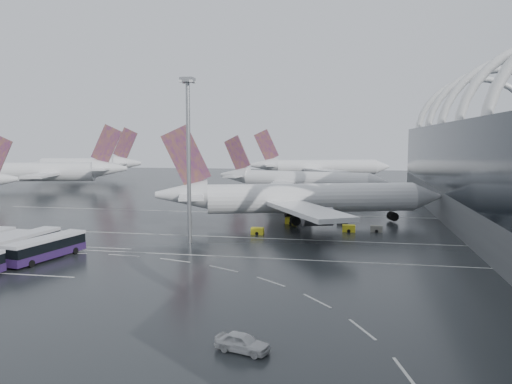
% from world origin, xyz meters
% --- Properties ---
extents(ground, '(420.00, 420.00, 0.00)m').
position_xyz_m(ground, '(0.00, 0.00, 0.00)').
color(ground, black).
rests_on(ground, ground).
extents(lane_marking_near, '(120.00, 0.25, 0.01)m').
position_xyz_m(lane_marking_near, '(0.00, -2.00, 0.01)').
color(lane_marking_near, silver).
rests_on(lane_marking_near, ground).
extents(lane_marking_mid, '(120.00, 0.25, 0.01)m').
position_xyz_m(lane_marking_mid, '(0.00, 12.00, 0.01)').
color(lane_marking_mid, silver).
rests_on(lane_marking_mid, ground).
extents(lane_marking_far, '(120.00, 0.25, 0.01)m').
position_xyz_m(lane_marking_far, '(0.00, 40.00, 0.01)').
color(lane_marking_far, silver).
rests_on(lane_marking_far, ground).
extents(bus_bay_line_north, '(28.00, 0.25, 0.01)m').
position_xyz_m(bus_bay_line_north, '(-24.00, 0.00, 0.01)').
color(bus_bay_line_north, silver).
rests_on(bus_bay_line_north, ground).
extents(airliner_main, '(56.60, 49.01, 19.55)m').
position_xyz_m(airliner_main, '(12.44, 28.23, 4.90)').
color(airliner_main, silver).
rests_on(airliner_main, ground).
extents(airliner_gate_b, '(51.69, 45.76, 18.03)m').
position_xyz_m(airliner_gate_b, '(7.12, 77.23, 4.51)').
color(airliner_gate_b, silver).
rests_on(airliner_gate_b, ground).
extents(airliner_gate_c, '(57.30, 52.16, 20.85)m').
position_xyz_m(airliner_gate_c, '(9.84, 135.53, 5.22)').
color(airliner_gate_c, silver).
rests_on(airliner_gate_c, ground).
extents(jet_remote_mid, '(50.04, 40.57, 21.91)m').
position_xyz_m(jet_remote_mid, '(-76.32, 84.34, 5.66)').
color(jet_remote_mid, silver).
rests_on(jet_remote_mid, ground).
extents(jet_remote_far, '(50.13, 40.41, 21.82)m').
position_xyz_m(jet_remote_far, '(-87.34, 123.91, 5.63)').
color(jet_remote_far, silver).
rests_on(jet_remote_far, ground).
extents(bus_row_near_c, '(4.13, 13.45, 3.26)m').
position_xyz_m(bus_row_near_c, '(-23.05, -7.57, 1.79)').
color(bus_row_near_c, '#241645').
rests_on(bus_row_near_c, ground).
extents(bus_row_near_d, '(5.15, 13.13, 3.16)m').
position_xyz_m(bus_row_near_d, '(-18.66, -8.46, 1.73)').
color(bus_row_near_d, '#241645').
rests_on(bus_row_near_d, ground).
extents(van_curve_b, '(4.76, 2.92, 1.51)m').
position_xyz_m(van_curve_b, '(14.59, -32.98, 0.76)').
color(van_curve_b, silver).
rests_on(van_curve_b, ground).
extents(floodlight_mast, '(2.01, 2.01, 26.23)m').
position_xyz_m(floodlight_mast, '(-2.51, 5.62, 16.50)').
color(floodlight_mast, gray).
rests_on(floodlight_mast, ground).
extents(gse_cart_belly_a, '(2.32, 1.37, 1.26)m').
position_xyz_m(gse_cart_belly_a, '(22.58, 20.73, 0.63)').
color(gse_cart_belly_a, gold).
rests_on(gse_cart_belly_a, ground).
extents(gse_cart_belly_b, '(2.17, 1.28, 1.18)m').
position_xyz_m(gse_cart_belly_b, '(21.27, 30.66, 0.59)').
color(gse_cart_belly_b, slate).
rests_on(gse_cart_belly_b, ground).
extents(gse_cart_belly_c, '(2.20, 1.30, 1.20)m').
position_xyz_m(gse_cart_belly_c, '(6.75, 15.31, 0.60)').
color(gse_cart_belly_c, gold).
rests_on(gse_cart_belly_c, ground).
extents(gse_cart_belly_d, '(2.13, 1.26, 1.16)m').
position_xyz_m(gse_cart_belly_d, '(27.48, 21.59, 0.58)').
color(gse_cart_belly_d, slate).
rests_on(gse_cart_belly_d, ground).
extents(gse_cart_belly_e, '(2.28, 1.35, 1.24)m').
position_xyz_m(gse_cart_belly_e, '(11.25, 27.54, 0.62)').
color(gse_cart_belly_e, gold).
rests_on(gse_cart_belly_e, ground).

